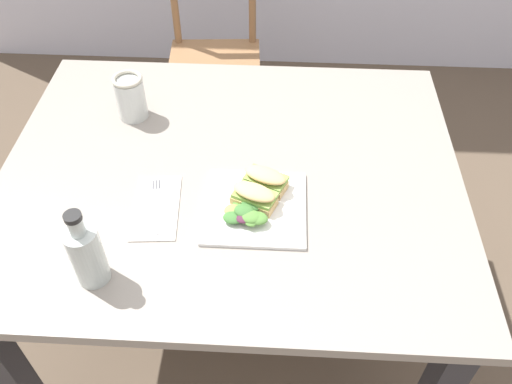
{
  "coord_description": "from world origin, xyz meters",
  "views": [
    {
      "loc": [
        -0.01,
        -0.86,
        1.73
      ],
      "look_at": [
        -0.06,
        0.07,
        0.76
      ],
      "focal_mm": 37.36,
      "sensor_mm": 36.0,
      "label": 1
    }
  ],
  "objects_px": {
    "dining_table": "(232,199)",
    "bottle_cold_brew": "(88,257)",
    "chair_wooden_far": "(215,58)",
    "mason_jar_iced_tea": "(131,99)",
    "fork_on_napkin": "(156,201)",
    "sandwich_half_back": "(265,179)",
    "plate_lunch": "(255,208)",
    "sandwich_half_front": "(254,196)"
  },
  "relations": [
    {
      "from": "sandwich_half_back",
      "to": "mason_jar_iced_tea",
      "type": "distance_m",
      "value": 0.5
    },
    {
      "from": "plate_lunch",
      "to": "mason_jar_iced_tea",
      "type": "distance_m",
      "value": 0.53
    },
    {
      "from": "sandwich_half_front",
      "to": "mason_jar_iced_tea",
      "type": "height_order",
      "value": "mason_jar_iced_tea"
    },
    {
      "from": "dining_table",
      "to": "sandwich_half_back",
      "type": "distance_m",
      "value": 0.19
    },
    {
      "from": "mason_jar_iced_tea",
      "to": "sandwich_half_front",
      "type": "bearing_deg",
      "value": -42.51
    },
    {
      "from": "mason_jar_iced_tea",
      "to": "bottle_cold_brew",
      "type": "bearing_deg",
      "value": -86.48
    },
    {
      "from": "sandwich_half_front",
      "to": "fork_on_napkin",
      "type": "height_order",
      "value": "sandwich_half_front"
    },
    {
      "from": "fork_on_napkin",
      "to": "bottle_cold_brew",
      "type": "bearing_deg",
      "value": -112.65
    },
    {
      "from": "chair_wooden_far",
      "to": "bottle_cold_brew",
      "type": "distance_m",
      "value": 1.43
    },
    {
      "from": "sandwich_half_back",
      "to": "plate_lunch",
      "type": "bearing_deg",
      "value": -107.68
    },
    {
      "from": "dining_table",
      "to": "mason_jar_iced_tea",
      "type": "xyz_separation_m",
      "value": [
        -0.31,
        0.22,
        0.18
      ]
    },
    {
      "from": "chair_wooden_far",
      "to": "fork_on_napkin",
      "type": "xyz_separation_m",
      "value": [
        -0.01,
        -1.15,
        0.3
      ]
    },
    {
      "from": "dining_table",
      "to": "bottle_cold_brew",
      "type": "distance_m",
      "value": 0.49
    },
    {
      "from": "chair_wooden_far",
      "to": "dining_table",
      "type": "bearing_deg",
      "value": -80.51
    },
    {
      "from": "plate_lunch",
      "to": "fork_on_napkin",
      "type": "bearing_deg",
      "value": 178.39
    },
    {
      "from": "chair_wooden_far",
      "to": "plate_lunch",
      "type": "bearing_deg",
      "value": -78.0
    },
    {
      "from": "mason_jar_iced_tea",
      "to": "fork_on_napkin",
      "type": "bearing_deg",
      "value": -69.37
    },
    {
      "from": "dining_table",
      "to": "bottle_cold_brew",
      "type": "bearing_deg",
      "value": -127.09
    },
    {
      "from": "plate_lunch",
      "to": "fork_on_napkin",
      "type": "relative_size",
      "value": 1.37
    },
    {
      "from": "dining_table",
      "to": "mason_jar_iced_tea",
      "type": "distance_m",
      "value": 0.42
    },
    {
      "from": "dining_table",
      "to": "sandwich_half_back",
      "type": "bearing_deg",
      "value": -34.87
    },
    {
      "from": "fork_on_napkin",
      "to": "sandwich_half_back",
      "type": "bearing_deg",
      "value": 12.78
    },
    {
      "from": "dining_table",
      "to": "sandwich_half_back",
      "type": "height_order",
      "value": "sandwich_half_back"
    },
    {
      "from": "chair_wooden_far",
      "to": "bottle_cold_brew",
      "type": "bearing_deg",
      "value": -94.28
    },
    {
      "from": "fork_on_napkin",
      "to": "chair_wooden_far",
      "type": "bearing_deg",
      "value": 89.67
    },
    {
      "from": "sandwich_half_front",
      "to": "bottle_cold_brew",
      "type": "bearing_deg",
      "value": -146.03
    },
    {
      "from": "sandwich_half_front",
      "to": "sandwich_half_back",
      "type": "xyz_separation_m",
      "value": [
        0.02,
        0.06,
        0.0
      ]
    },
    {
      "from": "chair_wooden_far",
      "to": "mason_jar_iced_tea",
      "type": "distance_m",
      "value": 0.88
    },
    {
      "from": "plate_lunch",
      "to": "sandwich_half_front",
      "type": "relative_size",
      "value": 2.03
    },
    {
      "from": "sandwich_half_back",
      "to": "fork_on_napkin",
      "type": "xyz_separation_m",
      "value": [
        -0.27,
        -0.06,
        -0.03
      ]
    },
    {
      "from": "chair_wooden_far",
      "to": "sandwich_half_back",
      "type": "height_order",
      "value": "chair_wooden_far"
    },
    {
      "from": "dining_table",
      "to": "sandwich_half_back",
      "type": "relative_size",
      "value": 9.93
    },
    {
      "from": "chair_wooden_far",
      "to": "mason_jar_iced_tea",
      "type": "height_order",
      "value": "mason_jar_iced_tea"
    },
    {
      "from": "fork_on_napkin",
      "to": "bottle_cold_brew",
      "type": "distance_m",
      "value": 0.26
    },
    {
      "from": "sandwich_half_back",
      "to": "bottle_cold_brew",
      "type": "bearing_deg",
      "value": -141.64
    },
    {
      "from": "plate_lunch",
      "to": "sandwich_half_back",
      "type": "height_order",
      "value": "sandwich_half_back"
    },
    {
      "from": "dining_table",
      "to": "chair_wooden_far",
      "type": "bearing_deg",
      "value": 99.49
    },
    {
      "from": "bottle_cold_brew",
      "to": "mason_jar_iced_tea",
      "type": "bearing_deg",
      "value": 93.52
    },
    {
      "from": "bottle_cold_brew",
      "to": "mason_jar_iced_tea",
      "type": "relative_size",
      "value": 1.53
    },
    {
      "from": "dining_table",
      "to": "chair_wooden_far",
      "type": "distance_m",
      "value": 1.05
    },
    {
      "from": "sandwich_half_front",
      "to": "mason_jar_iced_tea",
      "type": "xyz_separation_m",
      "value": [
        -0.38,
        0.35,
        0.02
      ]
    },
    {
      "from": "dining_table",
      "to": "plate_lunch",
      "type": "height_order",
      "value": "plate_lunch"
    }
  ]
}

